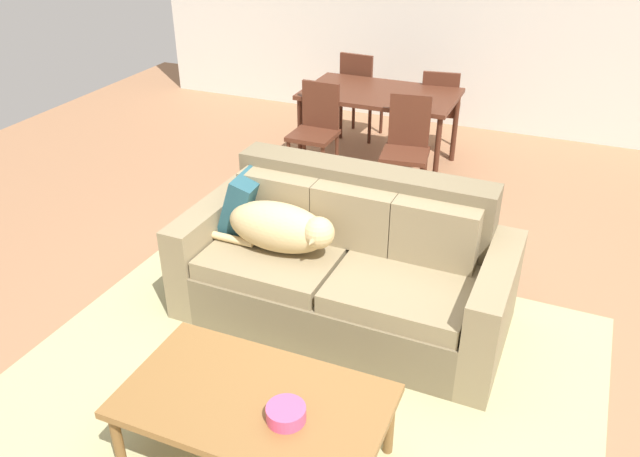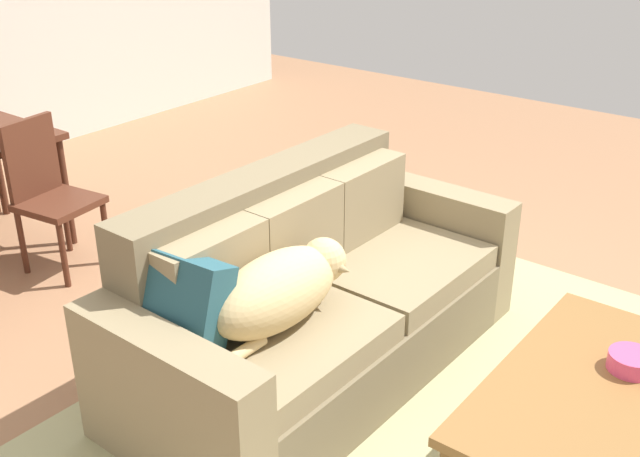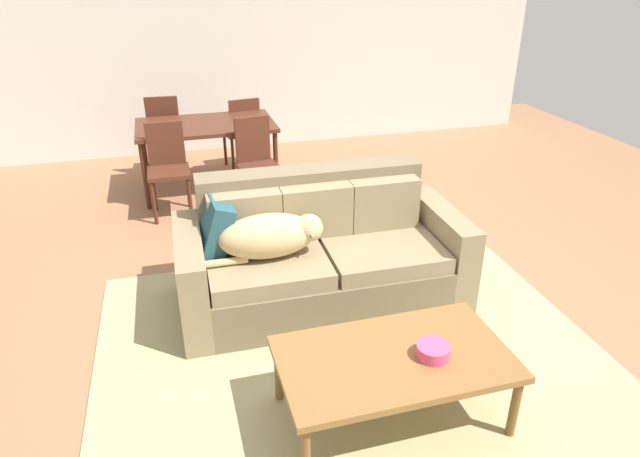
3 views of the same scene
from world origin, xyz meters
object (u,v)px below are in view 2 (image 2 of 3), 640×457
Objects in this scene: bowl_on_coffee_table at (631,362)px; dining_chair_near_right at (48,190)px; dog_on_left_cushion at (281,288)px; coffee_table at (595,397)px; throw_pillow_by_left_arm at (180,305)px; couch at (313,300)px.

dining_chair_near_right is at bearing 96.48° from bowl_on_coffee_table.
coffee_table is at bearing -69.42° from dog_on_left_cushion.
dining_chair_near_right reaches higher than throw_pillow_by_left_arm.
throw_pillow_by_left_arm is at bearing -116.79° from dining_chair_near_right.
dining_chair_near_right is (0.24, 2.00, -0.14)m from dog_on_left_cushion.
dog_on_left_cushion is at bearing 116.18° from bowl_on_coffee_table.
dog_on_left_cushion is at bearing -159.10° from couch.
couch is 1.33m from coffee_table.
couch reaches higher than coffee_table.
coffee_table is at bearing -60.56° from throw_pillow_by_left_arm.
coffee_table is (0.42, -1.19, -0.24)m from dog_on_left_cushion.
couch is at bearing 99.52° from bowl_on_coffee_table.
dining_chair_near_right is (-0.14, 1.86, 0.14)m from couch.
throw_pillow_by_left_arm is at bearing 124.02° from bowl_on_coffee_table.
couch reaches higher than bowl_on_coffee_table.
throw_pillow_by_left_arm is at bearing 119.44° from coffee_table.
dining_chair_near_right reaches higher than dog_on_left_cushion.
dog_on_left_cushion is at bearing 109.41° from coffee_table.
bowl_on_coffee_table is at bearing -91.45° from dining_chair_near_right.
coffee_table is 0.22m from bowl_on_coffee_table.
dining_chair_near_right is at bearing 71.14° from throw_pillow_by_left_arm.
dog_on_left_cushion is (-0.38, -0.14, 0.28)m from couch.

